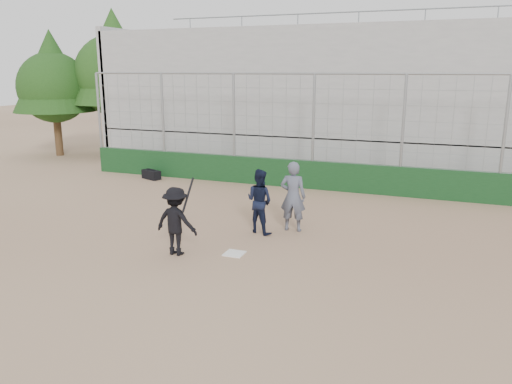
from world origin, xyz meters
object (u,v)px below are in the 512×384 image
(equipment_bag, at_px, (151,175))
(batter_at_plate, at_px, (176,221))
(catcher_crouched, at_px, (259,212))
(umpire, at_px, (293,200))

(equipment_bag, bearing_deg, batter_at_plate, -53.68)
(catcher_crouched, height_order, umpire, umpire)
(batter_at_plate, relative_size, umpire, 1.05)
(umpire, bearing_deg, catcher_crouched, 29.16)
(catcher_crouched, bearing_deg, umpire, 33.29)
(catcher_crouched, relative_size, equipment_bag, 1.29)
(batter_at_plate, distance_m, catcher_crouched, 2.46)
(batter_at_plate, bearing_deg, umpire, 52.87)
(umpire, bearing_deg, batter_at_plate, 48.74)
(equipment_bag, bearing_deg, umpire, -30.99)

